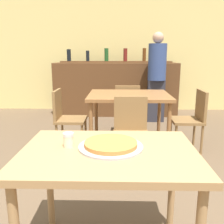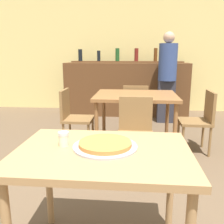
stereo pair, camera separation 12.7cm
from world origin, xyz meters
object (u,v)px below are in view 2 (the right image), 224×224
Objects in this scene: chair_far_side_left at (73,115)px; chair_far_side_right at (201,117)px; chair_far_side_front at (135,129)px; cheese_shaker at (64,139)px; person_standing at (167,75)px; pizza_tray at (105,145)px; chair_far_side_back at (135,107)px.

chair_far_side_left is 1.00× the size of chair_far_side_right.
cheese_shaker reaches higher than chair_far_side_front.
chair_far_side_left is 0.49× the size of person_standing.
person_standing is (1.03, 3.37, 0.12)m from cheese_shaker.
chair_far_side_left is 2.13m from person_standing.
chair_far_side_left is at bearing 145.02° from chair_far_side_front.
person_standing is (-0.27, 1.50, 0.44)m from chair_far_side_right.
chair_far_side_right is 0.49× the size of person_standing.
pizza_tray is at bearing -102.90° from person_standing.
cheese_shaker is (-1.30, -1.87, 0.32)m from chair_far_side_right.
person_standing reaches higher than pizza_tray.
chair_far_side_front is 2.22m from person_standing.
cheese_shaker reaches higher than pizza_tray.
chair_far_side_front is at bearing -55.02° from chair_far_side_right.
chair_far_side_right is (1.72, 0.00, 0.00)m from chair_far_side_left.
person_standing is (0.77, 3.37, 0.15)m from pizza_tray.
pizza_tray is at bearing 85.70° from chair_far_side_back.
cheese_shaker is at bearing -167.38° from chair_far_side_left.
chair_far_side_left is 9.40× the size of cheese_shaker.
chair_far_side_right reaches higher than pizza_tray.
person_standing is at bearing -44.02° from chair_far_side_left.
chair_far_side_back is at bearing -55.02° from chair_far_side_left.
person_standing reaches higher than chair_far_side_front.
chair_far_side_left is 1.72m from chair_far_side_right.
chair_far_side_left is 2.02m from pizza_tray.
chair_far_side_back is 1.16m from person_standing.
chair_far_side_front is 0.49× the size of person_standing.
chair_far_side_front is 1.05m from chair_far_side_left.
chair_far_side_front is 1.00× the size of chair_far_side_back.
chair_far_side_back is 2.50m from pizza_tray.
cheese_shaker is 0.05× the size of person_standing.
chair_far_side_front is 1.00× the size of chair_far_side_left.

